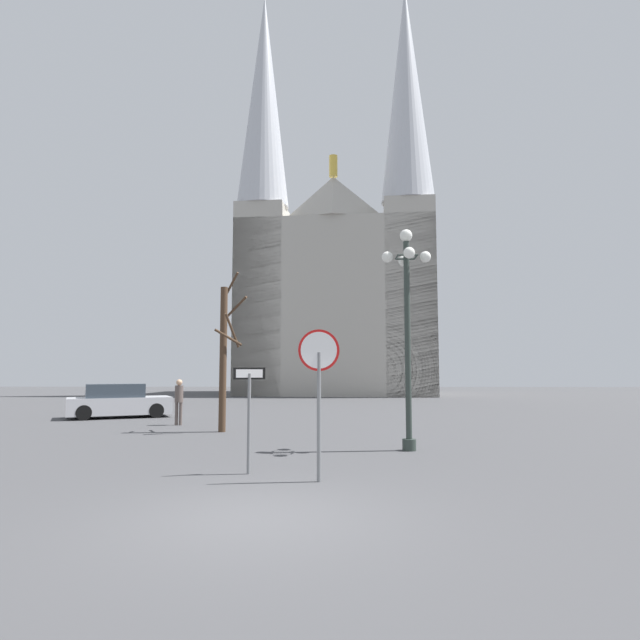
# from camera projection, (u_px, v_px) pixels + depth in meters

# --- Properties ---
(ground_plane) EXTENTS (120.00, 120.00, 0.00)m
(ground_plane) POSITION_uv_depth(u_px,v_px,m) (257.00, 518.00, 7.62)
(ground_plane) COLOR #424244
(cathedral) EXTENTS (17.44, 13.02, 36.32)m
(cathedral) POSITION_uv_depth(u_px,v_px,m) (337.00, 270.00, 47.29)
(cathedral) COLOR #ADA89E
(cathedral) RESTS_ON ground
(stop_sign) EXTENTS (0.80, 0.19, 2.90)m
(stop_sign) POSITION_uv_depth(u_px,v_px,m) (319.00, 373.00, 10.29)
(stop_sign) COLOR slate
(stop_sign) RESTS_ON ground
(one_way_arrow_sign) EXTENTS (0.64, 0.25, 2.16)m
(one_way_arrow_sign) POSITION_uv_depth(u_px,v_px,m) (249.00, 405.00, 10.98)
(one_way_arrow_sign) COLOR slate
(one_way_arrow_sign) RESTS_ON ground
(street_lamp) EXTENTS (1.34, 1.34, 5.93)m
(street_lamp) POSITION_uv_depth(u_px,v_px,m) (407.00, 312.00, 14.36)
(street_lamp) COLOR #2D3833
(street_lamp) RESTS_ON ground
(bare_tree) EXTENTS (1.01, 1.51, 5.56)m
(bare_tree) POSITION_uv_depth(u_px,v_px,m) (224.00, 354.00, 18.51)
(bare_tree) COLOR #473323
(bare_tree) RESTS_ON ground
(parked_car_near_silver) EXTENTS (4.73, 3.58, 1.50)m
(parked_car_near_silver) POSITION_uv_depth(u_px,v_px,m) (118.00, 402.00, 23.83)
(parked_car_near_silver) COLOR #B7B7BC
(parked_car_near_silver) RESTS_ON ground
(pedestrian_walking) EXTENTS (0.32, 0.32, 1.75)m
(pedestrian_walking) POSITION_uv_depth(u_px,v_px,m) (179.00, 397.00, 20.58)
(pedestrian_walking) COLOR #594C47
(pedestrian_walking) RESTS_ON ground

